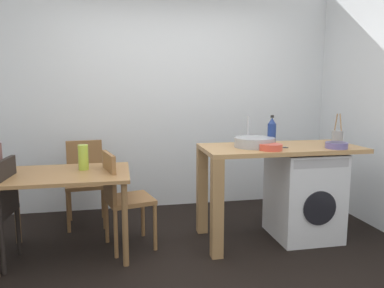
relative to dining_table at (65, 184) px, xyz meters
The scene contains 15 objects.
ground_plane 1.30m from the dining_table, 26.17° to the right, with size 5.46×5.46×0.00m, color black.
wall_back 1.76m from the dining_table, 50.89° to the left, with size 4.60×0.10×2.70m, color silver.
dining_table is the anchor object (origin of this frame).
chair_opposite 0.50m from the dining_table, ahead, with size 0.49×0.49×0.90m.
chair_spare_by_wall 0.79m from the dining_table, 83.13° to the left, with size 0.43×0.43×0.90m.
kitchen_counter 1.77m from the dining_table, ahead, with size 1.50×0.68×0.92m.
washing_machine 2.25m from the dining_table, ahead, with size 0.60×0.61×0.86m.
sink_basin 1.75m from the dining_table, ahead, with size 0.38×0.38×0.09m, color #9EA0A5.
tap 1.77m from the dining_table, ahead, with size 0.02×0.02×0.28m, color #B2B2B7.
bottle_tall_green 1.96m from the dining_table, ahead, with size 0.08×0.08×0.29m.
mixing_bowl 1.84m from the dining_table, ahead, with size 0.21×0.21×0.06m.
utensil_crock 2.63m from the dining_table, ahead, with size 0.11×0.11×0.30m.
colander 2.46m from the dining_table, ahead, with size 0.20×0.20×0.06m.
vase 0.28m from the dining_table, 33.69° to the left, with size 0.09×0.09×0.23m, color #A8C63D.
scissors 1.96m from the dining_table, ahead, with size 0.15×0.06×0.01m.
Camera 1 is at (-0.53, -2.73, 1.45)m, focal length 33.91 mm.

